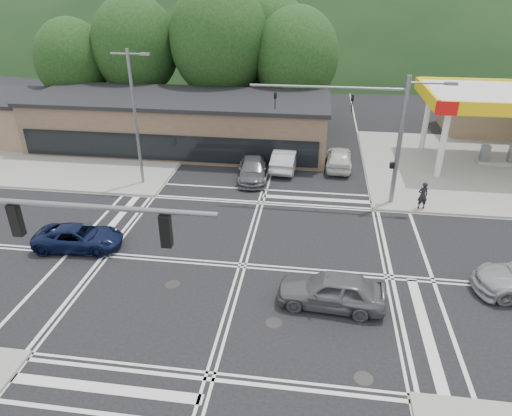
# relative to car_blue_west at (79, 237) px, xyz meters

# --- Properties ---
(ground) EXTENTS (120.00, 120.00, 0.00)m
(ground) POSITION_rel_car_blue_west_xyz_m (8.83, -0.50, -0.63)
(ground) COLOR black
(ground) RESTS_ON ground
(sidewalk_ne) EXTENTS (16.00, 16.00, 0.15)m
(sidewalk_ne) POSITION_rel_car_blue_west_xyz_m (23.83, 14.50, -0.56)
(sidewalk_ne) COLOR gray
(sidewalk_ne) RESTS_ON ground
(sidewalk_nw) EXTENTS (16.00, 16.00, 0.15)m
(sidewalk_nw) POSITION_rel_car_blue_west_xyz_m (-6.17, 14.50, -0.56)
(sidewalk_nw) COLOR gray
(sidewalk_nw) RESTS_ON ground
(gas_station_canopy) EXTENTS (12.32, 8.34, 5.75)m
(gas_station_canopy) POSITION_rel_car_blue_west_xyz_m (25.82, 15.49, 4.41)
(gas_station_canopy) COLOR silver
(gas_station_canopy) RESTS_ON ground
(convenience_store) EXTENTS (10.00, 6.00, 3.80)m
(convenience_store) POSITION_rel_car_blue_west_xyz_m (28.83, 24.50, 1.27)
(convenience_store) COLOR #846B4F
(convenience_store) RESTS_ON ground
(commercial_row) EXTENTS (24.00, 8.00, 4.00)m
(commercial_row) POSITION_rel_car_blue_west_xyz_m (0.83, 16.50, 1.37)
(commercial_row) COLOR brown
(commercial_row) RESTS_ON ground
(commercial_nw) EXTENTS (8.00, 7.00, 3.60)m
(commercial_nw) POSITION_rel_car_blue_west_xyz_m (-15.17, 16.50, 1.17)
(commercial_nw) COLOR #846B4F
(commercial_nw) RESTS_ON ground
(hill_north) EXTENTS (252.00, 126.00, 140.00)m
(hill_north) POSITION_rel_car_blue_west_xyz_m (8.83, 89.50, -0.63)
(hill_north) COLOR #173317
(hill_north) RESTS_ON ground
(tree_n_a) EXTENTS (8.00, 8.00, 11.75)m
(tree_n_a) POSITION_rel_car_blue_west_xyz_m (-5.17, 23.50, 6.51)
(tree_n_a) COLOR #382619
(tree_n_a) RESTS_ON ground
(tree_n_b) EXTENTS (9.00, 9.00, 12.98)m
(tree_n_b) POSITION_rel_car_blue_west_xyz_m (2.83, 23.50, 7.16)
(tree_n_b) COLOR #382619
(tree_n_b) RESTS_ON ground
(tree_n_c) EXTENTS (7.60, 7.60, 10.87)m
(tree_n_c) POSITION_rel_car_blue_west_xyz_m (9.83, 23.50, 5.86)
(tree_n_c) COLOR #382619
(tree_n_c) RESTS_ON ground
(tree_n_d) EXTENTS (6.80, 6.80, 9.76)m
(tree_n_d) POSITION_rel_car_blue_west_xyz_m (-11.17, 22.50, 5.21)
(tree_n_d) COLOR #382619
(tree_n_d) RESTS_ON ground
(tree_n_e) EXTENTS (8.40, 8.40, 11.98)m
(tree_n_e) POSITION_rel_car_blue_west_xyz_m (6.83, 27.50, 6.51)
(tree_n_e) COLOR #382619
(tree_n_e) RESTS_ON ground
(streetlight_nw) EXTENTS (2.50, 0.25, 9.00)m
(streetlight_nw) POSITION_rel_car_blue_west_xyz_m (0.39, 8.50, 4.42)
(streetlight_nw) COLOR slate
(streetlight_nw) RESTS_ON ground
(signal_mast_ne) EXTENTS (11.65, 0.30, 8.00)m
(signal_mast_ne) POSITION_rel_car_blue_west_xyz_m (15.78, 7.70, 4.44)
(signal_mast_ne) COLOR slate
(signal_mast_ne) RESTS_ON ground
(car_blue_west) EXTENTS (4.72, 2.50, 1.27)m
(car_blue_west) POSITION_rel_car_blue_west_xyz_m (0.00, 0.00, 0.00)
(car_blue_west) COLOR black
(car_blue_west) RESTS_ON ground
(car_grey_center) EXTENTS (4.79, 2.19, 1.59)m
(car_grey_center) POSITION_rel_car_blue_west_xyz_m (13.18, -2.98, 0.16)
(car_grey_center) COLOR #595B5D
(car_grey_center) RESTS_ON ground
(car_queue_a) EXTENTS (2.06, 4.99, 1.61)m
(car_queue_a) POSITION_rel_car_blue_west_xyz_m (9.93, 12.85, 0.17)
(car_queue_a) COLOR #B9BBC1
(car_queue_a) RESTS_ON ground
(car_queue_b) EXTENTS (2.00, 4.70, 1.58)m
(car_queue_b) POSITION_rel_car_blue_west_xyz_m (13.88, 13.50, 0.16)
(car_queue_b) COLOR silver
(car_queue_b) RESTS_ON ground
(car_northbound) EXTENTS (2.47, 4.96, 1.39)m
(car_northbound) POSITION_rel_car_blue_west_xyz_m (7.74, 10.50, 0.06)
(car_northbound) COLOR #525457
(car_northbound) RESTS_ON ground
(pedestrian) EXTENTS (0.71, 0.55, 1.73)m
(pedestrian) POSITION_rel_car_blue_west_xyz_m (18.74, 7.00, 0.38)
(pedestrian) COLOR black
(pedestrian) RESTS_ON sidewalk_ne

